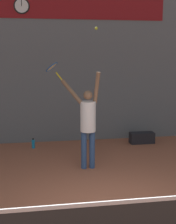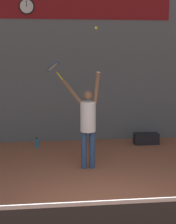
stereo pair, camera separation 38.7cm
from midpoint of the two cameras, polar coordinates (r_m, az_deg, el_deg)
name	(u,v)px [view 2 (the right image)]	position (r m, az deg, el deg)	size (l,w,h in m)	color
back_wall	(80,59)	(9.45, -0.21, 9.68)	(18.00, 0.10, 5.00)	slate
sponsor_banner	(80,7)	(9.48, -0.17, 18.60)	(5.30, 0.02, 0.66)	maroon
scoreboard_clock	(27,6)	(9.43, -9.95, 18.50)	(0.45, 0.04, 0.45)	white
tennis_player	(88,120)	(7.13, 1.50, -1.54)	(0.89, 0.55, 2.25)	#2D4C7F
tennis_racket	(53,68)	(7.32, -4.85, 8.07)	(0.44, 0.42, 0.43)	yellow
tennis_ball	(96,28)	(6.97, 3.16, 15.05)	(0.07, 0.07, 0.07)	#CCDB2D
water_bottle	(37,143)	(9.08, -8.12, -5.62)	(0.09, 0.09, 0.29)	#198CCC
equipment_bag	(146,139)	(9.51, 11.75, -4.79)	(0.73, 0.32, 0.33)	black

